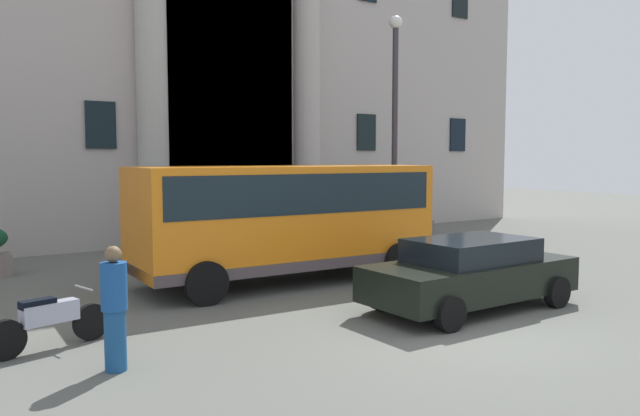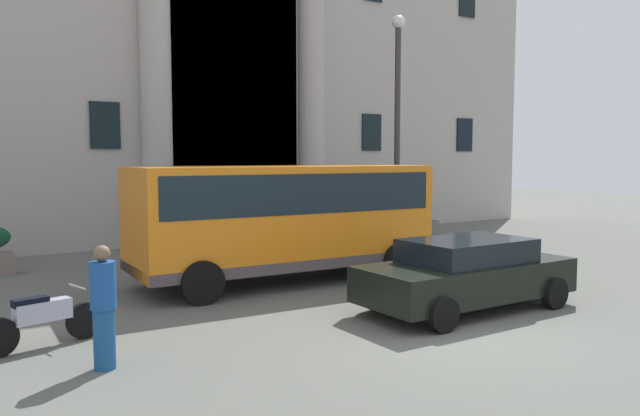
{
  "view_description": "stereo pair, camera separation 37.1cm",
  "coord_description": "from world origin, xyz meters",
  "px_view_note": "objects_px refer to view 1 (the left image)",
  "views": [
    {
      "loc": [
        -7.84,
        -7.08,
        2.98
      ],
      "look_at": [
        1.16,
        6.31,
        1.64
      ],
      "focal_mm": 34.81,
      "sensor_mm": 36.0,
      "label": 1
    },
    {
      "loc": [
        -7.53,
        -7.29,
        2.98
      ],
      "look_at": [
        1.16,
        6.31,
        1.64
      ],
      "focal_mm": 34.81,
      "sensor_mm": 36.0,
      "label": 2
    }
  ],
  "objects_px": {
    "hedge_planter_far_east": "(410,216)",
    "lamppost_plaza_centre": "(395,115)",
    "hedge_planter_entrance_right": "(203,228)",
    "scooter_by_planter": "(47,321)",
    "hedge_planter_east": "(325,223)",
    "pedestrian_child_trailing": "(115,308)",
    "parked_estate_mid": "(471,272)",
    "bus_stop_sign": "(389,200)",
    "orange_minibus": "(285,213)"
  },
  "relations": [
    {
      "from": "bus_stop_sign",
      "to": "hedge_planter_entrance_right",
      "type": "relative_size",
      "value": 1.53
    },
    {
      "from": "parked_estate_mid",
      "to": "pedestrian_child_trailing",
      "type": "bearing_deg",
      "value": 176.73
    },
    {
      "from": "scooter_by_planter",
      "to": "pedestrian_child_trailing",
      "type": "xyz_separation_m",
      "value": [
        0.61,
        -1.52,
        0.43
      ]
    },
    {
      "from": "hedge_planter_far_east",
      "to": "lamppost_plaza_centre",
      "type": "distance_m",
      "value": 5.79
    },
    {
      "from": "orange_minibus",
      "to": "bus_stop_sign",
      "type": "height_order",
      "value": "orange_minibus"
    },
    {
      "from": "hedge_planter_east",
      "to": "hedge_planter_far_east",
      "type": "height_order",
      "value": "hedge_planter_far_east"
    },
    {
      "from": "orange_minibus",
      "to": "lamppost_plaza_centre",
      "type": "xyz_separation_m",
      "value": [
        5.19,
        2.11,
        2.6
      ]
    },
    {
      "from": "orange_minibus",
      "to": "hedge_planter_entrance_right",
      "type": "distance_m",
      "value": 5.13
    },
    {
      "from": "hedge_planter_east",
      "to": "scooter_by_planter",
      "type": "bearing_deg",
      "value": -143.9
    },
    {
      "from": "bus_stop_sign",
      "to": "hedge_planter_east",
      "type": "xyz_separation_m",
      "value": [
        0.14,
        3.55,
        -1.02
      ]
    },
    {
      "from": "hedge_planter_entrance_right",
      "to": "scooter_by_planter",
      "type": "bearing_deg",
      "value": -127.59
    },
    {
      "from": "hedge_planter_far_east",
      "to": "scooter_by_planter",
      "type": "height_order",
      "value": "hedge_planter_far_east"
    },
    {
      "from": "bus_stop_sign",
      "to": "hedge_planter_far_east",
      "type": "xyz_separation_m",
      "value": [
        4.09,
        3.58,
        -0.98
      ]
    },
    {
      "from": "hedge_planter_far_east",
      "to": "hedge_planter_entrance_right",
      "type": "xyz_separation_m",
      "value": [
        -8.55,
        -0.08,
        0.1
      ]
    },
    {
      "from": "hedge_planter_east",
      "to": "scooter_by_planter",
      "type": "relative_size",
      "value": 0.93
    },
    {
      "from": "hedge_planter_far_east",
      "to": "hedge_planter_entrance_right",
      "type": "relative_size",
      "value": 0.94
    },
    {
      "from": "lamppost_plaza_centre",
      "to": "hedge_planter_entrance_right",
      "type": "bearing_deg",
      "value": 150.06
    },
    {
      "from": "orange_minibus",
      "to": "hedge_planter_east",
      "type": "relative_size",
      "value": 4.02
    },
    {
      "from": "parked_estate_mid",
      "to": "lamppost_plaza_centre",
      "type": "distance_m",
      "value": 8.12
    },
    {
      "from": "hedge_planter_east",
      "to": "hedge_planter_entrance_right",
      "type": "relative_size",
      "value": 1.0
    },
    {
      "from": "scooter_by_planter",
      "to": "lamppost_plaza_centre",
      "type": "bearing_deg",
      "value": 8.43
    },
    {
      "from": "orange_minibus",
      "to": "hedge_planter_far_east",
      "type": "bearing_deg",
      "value": 32.85
    },
    {
      "from": "bus_stop_sign",
      "to": "pedestrian_child_trailing",
      "type": "xyz_separation_m",
      "value": [
        -9.64,
        -5.54,
        -0.79
      ]
    },
    {
      "from": "hedge_planter_far_east",
      "to": "parked_estate_mid",
      "type": "distance_m",
      "value": 11.72
    },
    {
      "from": "hedge_planter_far_east",
      "to": "parked_estate_mid",
      "type": "height_order",
      "value": "hedge_planter_far_east"
    },
    {
      "from": "orange_minibus",
      "to": "hedge_planter_entrance_right",
      "type": "xyz_separation_m",
      "value": [
        0.06,
        5.06,
        -0.85
      ]
    },
    {
      "from": "hedge_planter_entrance_right",
      "to": "lamppost_plaza_centre",
      "type": "height_order",
      "value": "lamppost_plaza_centre"
    },
    {
      "from": "orange_minibus",
      "to": "bus_stop_sign",
      "type": "distance_m",
      "value": 4.78
    },
    {
      "from": "hedge_planter_east",
      "to": "lamppost_plaza_centre",
      "type": "distance_m",
      "value": 4.7
    },
    {
      "from": "hedge_planter_far_east",
      "to": "parked_estate_mid",
      "type": "bearing_deg",
      "value": -126.42
    },
    {
      "from": "hedge_planter_east",
      "to": "lamppost_plaza_centre",
      "type": "height_order",
      "value": "lamppost_plaza_centre"
    },
    {
      "from": "hedge_planter_east",
      "to": "hedge_planter_far_east",
      "type": "relative_size",
      "value": 1.06
    },
    {
      "from": "lamppost_plaza_centre",
      "to": "scooter_by_planter",
      "type": "bearing_deg",
      "value": -157.27
    },
    {
      "from": "hedge_planter_entrance_right",
      "to": "parked_estate_mid",
      "type": "height_order",
      "value": "hedge_planter_entrance_right"
    },
    {
      "from": "hedge_planter_far_east",
      "to": "bus_stop_sign",
      "type": "bearing_deg",
      "value": -138.85
    },
    {
      "from": "hedge_planter_entrance_right",
      "to": "pedestrian_child_trailing",
      "type": "xyz_separation_m",
      "value": [
        -5.19,
        -9.04,
        0.09
      ]
    },
    {
      "from": "bus_stop_sign",
      "to": "parked_estate_mid",
      "type": "xyz_separation_m",
      "value": [
        -2.87,
        -5.86,
        -0.96
      ]
    },
    {
      "from": "bus_stop_sign",
      "to": "lamppost_plaza_centre",
      "type": "relative_size",
      "value": 0.38
    },
    {
      "from": "hedge_planter_far_east",
      "to": "lamppost_plaza_centre",
      "type": "xyz_separation_m",
      "value": [
        -3.42,
        -3.03,
        3.55
      ]
    },
    {
      "from": "bus_stop_sign",
      "to": "parked_estate_mid",
      "type": "distance_m",
      "value": 6.59
    },
    {
      "from": "scooter_by_planter",
      "to": "pedestrian_child_trailing",
      "type": "relative_size",
      "value": 1.08
    },
    {
      "from": "hedge_planter_entrance_right",
      "to": "hedge_planter_east",
      "type": "bearing_deg",
      "value": 0.61
    },
    {
      "from": "hedge_planter_entrance_right",
      "to": "parked_estate_mid",
      "type": "bearing_deg",
      "value": -80.35
    },
    {
      "from": "scooter_by_planter",
      "to": "bus_stop_sign",
      "type": "bearing_deg",
      "value": 7.15
    },
    {
      "from": "hedge_planter_far_east",
      "to": "lamppost_plaza_centre",
      "type": "height_order",
      "value": "lamppost_plaza_centre"
    },
    {
      "from": "hedge_planter_far_east",
      "to": "pedestrian_child_trailing",
      "type": "bearing_deg",
      "value": -146.42
    },
    {
      "from": "hedge_planter_entrance_right",
      "to": "scooter_by_planter",
      "type": "height_order",
      "value": "hedge_planter_entrance_right"
    },
    {
      "from": "bus_stop_sign",
      "to": "hedge_planter_east",
      "type": "distance_m",
      "value": 3.69
    },
    {
      "from": "bus_stop_sign",
      "to": "hedge_planter_entrance_right",
      "type": "bearing_deg",
      "value": 141.85
    },
    {
      "from": "hedge_planter_east",
      "to": "pedestrian_child_trailing",
      "type": "distance_m",
      "value": 13.36
    }
  ]
}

